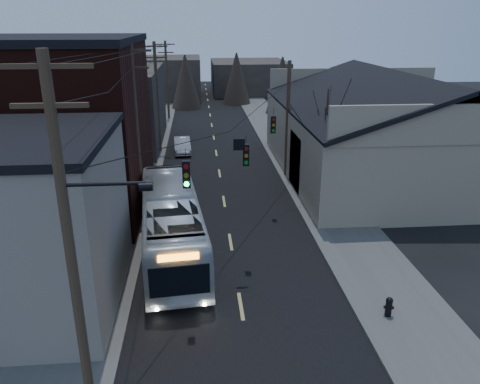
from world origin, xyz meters
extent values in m
cube|color=black|center=(0.00, 30.00, 0.01)|extent=(9.00, 110.00, 0.02)
cube|color=#474744|center=(-6.50, 30.00, 0.06)|extent=(4.00, 110.00, 0.12)
cube|color=#474744|center=(6.50, 30.00, 0.06)|extent=(4.00, 110.00, 0.12)
cube|color=#6F675D|center=(-9.00, 9.00, 3.50)|extent=(8.00, 8.00, 7.00)
cube|color=black|center=(-10.00, 20.00, 5.00)|extent=(10.00, 12.00, 10.00)
cube|color=#2C2923|center=(-9.50, 36.00, 3.50)|extent=(9.00, 14.00, 7.00)
cube|color=gray|center=(13.00, 25.00, 2.50)|extent=(16.00, 20.00, 5.00)
cube|color=black|center=(9.00, 25.00, 6.30)|extent=(8.16, 20.60, 2.86)
cube|color=black|center=(17.00, 25.00, 6.30)|extent=(8.16, 20.60, 2.86)
cube|color=#2C2923|center=(-6.00, 65.00, 3.00)|extent=(10.00, 12.00, 6.00)
cube|color=#2C2923|center=(7.00, 70.00, 2.50)|extent=(12.00, 14.00, 5.00)
cone|color=black|center=(6.50, 20.00, 3.60)|extent=(0.40, 0.40, 7.20)
cylinder|color=#382B1E|center=(-5.00, 3.00, 5.25)|extent=(0.28, 0.28, 10.50)
cube|color=#382B1E|center=(-5.00, 3.00, 10.10)|extent=(2.20, 0.12, 0.12)
cylinder|color=#382B1E|center=(-5.00, 18.00, 5.00)|extent=(0.28, 0.28, 10.00)
cube|color=#382B1E|center=(-5.00, 18.00, 9.60)|extent=(2.20, 0.12, 0.12)
cylinder|color=#382B1E|center=(-5.00, 33.00, 4.75)|extent=(0.28, 0.28, 9.50)
cube|color=#382B1E|center=(-5.00, 33.00, 9.10)|extent=(2.20, 0.12, 0.12)
cylinder|color=#382B1E|center=(-5.00, 48.00, 4.50)|extent=(0.28, 0.28, 9.00)
cube|color=#382B1E|center=(-5.00, 48.00, 8.60)|extent=(2.20, 0.12, 0.12)
cylinder|color=#382B1E|center=(5.00, 25.00, 4.25)|extent=(0.28, 0.28, 8.50)
cube|color=black|center=(-2.00, 7.50, 5.95)|extent=(0.28, 0.20, 1.00)
cube|color=black|center=(0.60, 12.00, 5.35)|extent=(0.28, 0.20, 1.00)
cube|color=black|center=(2.80, 18.00, 5.45)|extent=(0.28, 0.20, 1.00)
imported|color=silver|center=(-3.00, 13.14, 1.62)|extent=(3.86, 11.82, 3.23)
imported|color=#B2B3BA|center=(-3.00, 32.45, 0.67)|extent=(1.67, 4.13, 1.33)
cylinder|color=black|center=(5.72, 6.67, 0.45)|extent=(0.26, 0.26, 0.65)
sphere|color=black|center=(5.72, 6.67, 0.80)|extent=(0.28, 0.28, 0.28)
cylinder|color=black|center=(5.72, 6.67, 0.50)|extent=(0.40, 0.22, 0.13)
camera|label=1|loc=(-1.52, -8.42, 11.07)|focal=35.00mm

